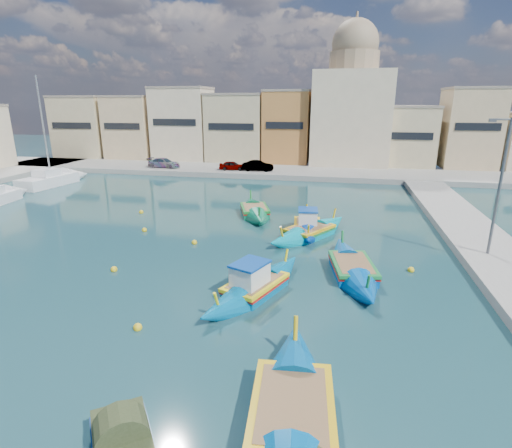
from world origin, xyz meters
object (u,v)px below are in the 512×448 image
(luzzu_cyan_south, at_px, (292,417))
(yacht_north, at_px, (62,178))
(luzzu_turquoise_cabin, at_px, (255,287))
(luzzu_blue_cabin, at_px, (307,227))
(yacht_midnorth, at_px, (4,196))
(luzzu_green, at_px, (255,212))
(quay_street_lamp, at_px, (498,187))
(church_block, at_px, (351,104))
(luzzu_cyan_mid, at_px, (310,233))
(luzzu_blue_south, at_px, (352,270))
(tender_near, at_px, (123,448))

(luzzu_cyan_south, relative_size, yacht_north, 0.74)
(luzzu_turquoise_cabin, height_order, luzzu_cyan_south, luzzu_turquoise_cabin)
(luzzu_turquoise_cabin, distance_m, luzzu_blue_cabin, 10.25)
(yacht_midnorth, bearing_deg, luzzu_cyan_south, -35.98)
(yacht_north, bearing_deg, luzzu_green, -20.02)
(luzzu_green, xyz_separation_m, yacht_north, (-24.17, 8.81, 0.22))
(luzzu_turquoise_cabin, xyz_separation_m, luzzu_green, (-2.89, 13.45, -0.05))
(luzzu_blue_cabin, bearing_deg, quay_street_lamp, -18.72)
(quay_street_lamp, xyz_separation_m, luzzu_blue_cabin, (-10.49, 3.55, -4.02))
(church_block, distance_m, luzzu_cyan_mid, 32.73)
(luzzu_blue_cabin, bearing_deg, yacht_midnorth, 173.09)
(luzzu_turquoise_cabin, relative_size, luzzu_blue_south, 0.93)
(luzzu_blue_cabin, distance_m, tender_near, 20.17)
(luzzu_cyan_mid, bearing_deg, church_block, 84.96)
(luzzu_cyan_mid, height_order, luzzu_blue_south, luzzu_blue_south)
(luzzu_green, xyz_separation_m, yacht_midnorth, (-23.78, 0.10, 0.16))
(luzzu_blue_cabin, xyz_separation_m, luzzu_cyan_south, (1.08, -17.90, -0.02))
(luzzu_green, bearing_deg, yacht_north, 159.98)
(luzzu_blue_cabin, distance_m, luzzu_blue_south, 7.58)
(luzzu_cyan_mid, distance_m, luzzu_blue_south, 6.44)
(quay_street_lamp, height_order, luzzu_green, quay_street_lamp)
(church_block, xyz_separation_m, luzzu_blue_south, (-0.07, -37.42, -8.15))
(church_block, height_order, luzzu_green, church_block)
(tender_near, bearing_deg, quay_street_lamp, 50.69)
(luzzu_cyan_south, bearing_deg, luzzu_blue_south, 80.19)
(luzzu_cyan_mid, xyz_separation_m, luzzu_green, (-4.77, 4.46, 0.01))
(tender_near, bearing_deg, luzzu_turquoise_cabin, 82.37)
(luzzu_cyan_mid, distance_m, luzzu_green, 6.53)
(yacht_midnorth, bearing_deg, yacht_north, 92.55)
(yacht_north, distance_m, yacht_midnorth, 8.71)
(luzzu_blue_south, bearing_deg, tender_near, -114.50)
(luzzu_blue_cabin, distance_m, yacht_midnorth, 28.50)
(luzzu_cyan_south, height_order, yacht_north, yacht_north)
(luzzu_cyan_mid, height_order, luzzu_green, luzzu_green)
(yacht_midnorth, bearing_deg, luzzu_green, -0.24)
(luzzu_cyan_south, bearing_deg, luzzu_green, 104.77)
(yacht_north, bearing_deg, tender_near, -51.27)
(luzzu_green, xyz_separation_m, luzzu_cyan_south, (5.60, -21.23, 0.03))
(luzzu_blue_cabin, relative_size, yacht_north, 0.61)
(luzzu_cyan_mid, bearing_deg, quay_street_lamp, -13.34)
(luzzu_green, relative_size, tender_near, 2.63)
(luzzu_turquoise_cabin, distance_m, yacht_midnorth, 29.91)
(church_block, distance_m, luzzu_blue_cabin, 31.65)
(luzzu_turquoise_cabin, height_order, luzzu_blue_south, luzzu_turquoise_cabin)
(luzzu_turquoise_cabin, xyz_separation_m, luzzu_cyan_south, (2.71, -7.78, -0.02))
(tender_near, height_order, yacht_midnorth, yacht_midnorth)
(luzzu_blue_south, bearing_deg, luzzu_blue_cabin, 113.11)
(yacht_midnorth, bearing_deg, church_block, 40.77)
(luzzu_cyan_mid, bearing_deg, luzzu_blue_south, -65.05)
(luzzu_cyan_mid, distance_m, yacht_north, 31.83)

